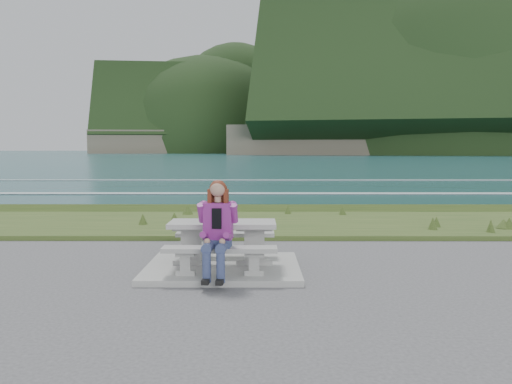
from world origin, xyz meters
TOP-DOWN VIEW (x-y plane):
  - concrete_slab at (0.00, 0.00)m, footprint 2.60×2.10m
  - picnic_table at (0.00, 0.00)m, footprint 1.80×0.75m
  - bench_landward at (0.00, -0.70)m, footprint 1.80×0.35m
  - bench_seaward at (0.00, 0.70)m, footprint 1.80×0.35m
  - grass_verge at (0.00, 5.00)m, footprint 160.00×4.50m
  - shore_drop at (0.00, 7.90)m, footprint 160.00×0.80m
  - ocean at (0.00, 25.09)m, footprint 1600.00×1600.00m
  - headland_range at (190.19, 398.16)m, footprint 729.83×363.95m
  - seated_woman at (-0.03, -0.84)m, footprint 0.48×0.79m

SIDE VIEW (x-z plane):
  - ocean at x=0.00m, z-range -1.79..-1.70m
  - grass_verge at x=0.00m, z-range -0.11..0.11m
  - shore_drop at x=0.00m, z-range -1.10..1.10m
  - concrete_slab at x=0.00m, z-range 0.00..0.10m
  - bench_landward at x=0.00m, z-range 0.22..0.67m
  - bench_seaward at x=0.00m, z-range 0.22..0.67m
  - seated_woman at x=-0.03m, z-range -0.10..1.40m
  - picnic_table at x=0.00m, z-range 0.31..1.06m
  - headland_range at x=190.19m, z-range -103.81..123.73m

